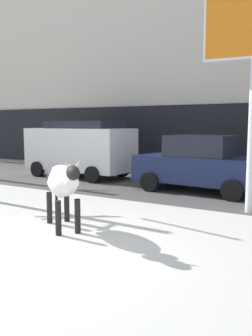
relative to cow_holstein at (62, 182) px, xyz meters
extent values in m
plane|color=silver|center=(0.67, -1.29, -1.00)|extent=(120.00, 120.00, 0.00)
cube|color=#514F4C|center=(0.67, 5.98, -1.00)|extent=(60.00, 5.60, 0.01)
cube|color=beige|center=(0.67, 11.83, 5.50)|extent=(44.00, 6.00, 13.00)
cube|color=black|center=(0.67, 8.78, 0.60)|extent=(43.12, 0.10, 2.80)
ellipsoid|color=silver|center=(-0.04, 0.05, 0.02)|extent=(1.48, 1.32, 0.64)
ellipsoid|color=black|center=(-0.21, -0.03, 0.07)|extent=(0.62, 0.56, 0.40)
cylinder|color=black|center=(0.47, -0.09, -0.65)|extent=(0.12, 0.12, 0.70)
cylinder|color=black|center=(0.24, -0.41, -0.65)|extent=(0.12, 0.12, 0.70)
cylinder|color=black|center=(-0.31, 0.50, -0.65)|extent=(0.12, 0.12, 0.70)
cylinder|color=black|center=(-0.54, 0.18, -0.65)|extent=(0.12, 0.12, 0.70)
cylinder|color=silver|center=(0.56, -0.41, 0.20)|extent=(0.54, 0.49, 0.44)
ellipsoid|color=black|center=(0.74, -0.54, 0.30)|extent=(0.50, 0.46, 0.28)
cone|color=beige|center=(0.77, -0.43, 0.46)|extent=(0.12, 0.13, 0.15)
cone|color=beige|center=(0.64, -0.60, 0.46)|extent=(0.12, 0.13, 0.15)
cylinder|color=black|center=(-0.57, 0.44, -0.23)|extent=(0.06, 0.06, 0.60)
ellipsoid|color=beige|center=(-0.18, 0.15, -0.28)|extent=(0.37, 0.36, 0.20)
cube|color=white|center=(-4.50, 6.24, 0.17)|extent=(4.70, 2.16, 1.70)
cube|color=#1E232D|center=(-4.20, 6.22, 1.17)|extent=(3.09, 1.84, 0.30)
cylinder|color=black|center=(-2.96, 7.10, -0.68)|extent=(0.65, 0.26, 0.64)
cylinder|color=black|center=(-3.06, 5.21, -0.68)|extent=(0.65, 0.26, 0.64)
cylinder|color=black|center=(-5.94, 7.27, -0.68)|extent=(0.65, 0.26, 0.64)
cylinder|color=black|center=(-6.05, 5.38, -0.68)|extent=(0.65, 0.26, 0.64)
cube|color=#19234C|center=(0.99, 5.57, -0.26)|extent=(4.29, 1.99, 0.84)
cube|color=#1E232D|center=(0.99, 5.57, 0.50)|extent=(2.08, 1.66, 0.68)
cylinder|color=black|center=(2.41, 6.37, -0.68)|extent=(0.65, 0.26, 0.64)
cylinder|color=black|center=(2.31, 4.61, -0.68)|extent=(0.65, 0.26, 0.64)
cylinder|color=black|center=(-0.32, 6.52, -0.68)|extent=(0.65, 0.26, 0.64)
cylinder|color=black|center=(-0.42, 4.76, -0.68)|extent=(0.65, 0.26, 0.64)
camera|label=1|loc=(5.06, -5.76, 1.19)|focal=39.27mm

